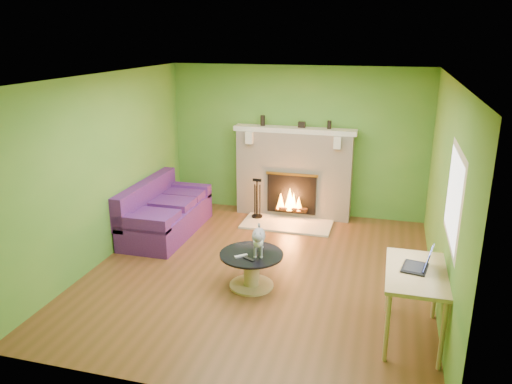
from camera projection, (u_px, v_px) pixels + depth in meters
floor at (260, 271)px, 6.82m from camera, size 5.00×5.00×0.00m
ceiling at (260, 77)px, 6.03m from camera, size 5.00×5.00×0.00m
wall_back at (297, 141)px, 8.72m from camera, size 5.00×0.00×5.00m
wall_front at (183, 262)px, 4.13m from camera, size 5.00×0.00×5.00m
wall_left at (105, 168)px, 6.99m from camera, size 0.00×5.00×5.00m
wall_right at (445, 194)px, 5.86m from camera, size 0.00×5.00×5.00m
window_frame at (454, 197)px, 4.96m from camera, size 0.00×1.20×1.20m
window_pane at (453, 197)px, 4.96m from camera, size 0.00×1.06×1.06m
fireplace at (294, 173)px, 8.71m from camera, size 2.10×0.46×1.58m
hearth at (287, 224)px, 8.47m from camera, size 1.50×0.75×0.03m
mantel at (295, 130)px, 8.46m from camera, size 2.10×0.28×0.08m
sofa at (164, 214)px, 8.05m from camera, size 0.87×1.88×0.84m
coffee_table at (251, 267)px, 6.34m from camera, size 0.81×0.81×0.46m
desk at (416, 279)px, 5.13m from camera, size 0.62×1.06×0.79m
cat at (259, 239)px, 6.25m from camera, size 0.34×0.63×0.37m
remote_silver at (241, 256)px, 6.19m from camera, size 0.16×0.15×0.02m
remote_black at (249, 259)px, 6.11m from camera, size 0.16×0.11×0.02m
laptop at (416, 258)px, 5.12m from camera, size 0.34×0.37×0.24m
fire_tools at (257, 198)px, 8.64m from camera, size 0.19×0.19×0.70m
mantel_vase_left at (263, 121)px, 8.59m from camera, size 0.08×0.08×0.18m
mantel_vase_right at (329, 125)px, 8.31m from camera, size 0.07×0.07×0.14m
mantel_box at (302, 125)px, 8.43m from camera, size 0.12×0.08×0.10m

